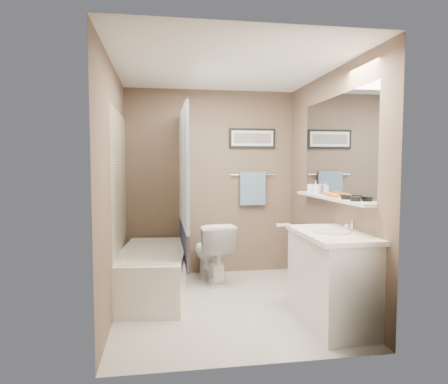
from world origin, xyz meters
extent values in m
plane|color=beige|center=(0.00, 0.00, 0.00)|extent=(2.50, 2.50, 0.00)
cube|color=white|center=(0.00, 0.00, 2.38)|extent=(2.20, 2.50, 0.04)
cube|color=brown|center=(0.00, 1.23, 1.20)|extent=(2.20, 0.04, 2.40)
cube|color=brown|center=(0.00, -1.23, 1.20)|extent=(2.20, 0.04, 2.40)
cube|color=brown|center=(-1.08, 0.00, 1.20)|extent=(0.04, 2.50, 2.40)
cube|color=brown|center=(1.08, 0.00, 1.20)|extent=(0.04, 2.50, 2.40)
cube|color=#C5B995|center=(-1.09, 0.50, 1.00)|extent=(0.02, 1.55, 2.00)
cylinder|color=silver|center=(-0.40, 0.50, 2.05)|extent=(0.02, 1.55, 0.02)
cube|color=white|center=(-0.40, 0.50, 1.40)|extent=(0.03, 1.45, 1.28)
cube|color=#262948|center=(-0.40, 0.50, 0.58)|extent=(0.03, 1.45, 0.36)
cube|color=silver|center=(1.09, -0.15, 1.62)|extent=(0.02, 1.60, 1.00)
cube|color=silver|center=(1.04, -0.15, 1.10)|extent=(0.12, 1.60, 0.03)
cylinder|color=silver|center=(0.55, 1.22, 1.30)|extent=(0.60, 0.02, 0.02)
cube|color=#85ADC2|center=(0.55, 1.20, 1.12)|extent=(0.34, 0.05, 0.44)
cube|color=black|center=(0.55, 1.23, 1.78)|extent=(0.62, 0.02, 0.26)
cube|color=white|center=(0.55, 1.22, 1.78)|extent=(0.56, 0.00, 0.20)
cube|color=#595959|center=(0.55, 1.22, 1.78)|extent=(0.50, 0.00, 0.13)
cube|color=silver|center=(0.55, -1.24, 1.00)|extent=(0.80, 0.02, 2.00)
cylinder|color=silver|center=(0.22, -1.19, 1.00)|extent=(0.10, 0.02, 0.02)
cube|color=white|center=(-0.75, 0.43, 0.25)|extent=(0.86, 1.57, 0.50)
cube|color=silver|center=(-0.75, 0.43, 0.50)|extent=(0.56, 1.36, 0.02)
imported|color=white|center=(-0.04, 0.85, 0.37)|extent=(0.53, 0.78, 0.74)
cube|color=white|center=(0.85, -0.65, 0.40)|extent=(0.53, 0.92, 0.80)
cube|color=white|center=(0.84, -0.65, 0.82)|extent=(0.54, 0.96, 0.04)
cylinder|color=silver|center=(0.83, -0.65, 0.85)|extent=(0.34, 0.34, 0.01)
cylinder|color=silver|center=(1.03, -0.65, 0.89)|extent=(0.02, 0.02, 0.10)
sphere|color=white|center=(1.03, -0.55, 0.87)|extent=(0.05, 0.05, 0.05)
cylinder|color=black|center=(1.04, -0.69, 1.14)|extent=(0.09, 0.09, 0.04)
cylinder|color=black|center=(1.04, -0.51, 1.14)|extent=(0.09, 0.09, 0.04)
cylinder|color=orange|center=(1.04, -0.24, 1.14)|extent=(0.05, 0.22, 0.04)
cylinder|color=#D7531E|center=(1.04, -0.13, 1.14)|extent=(0.04, 0.22, 0.04)
cube|color=pink|center=(1.04, 0.01, 1.12)|extent=(0.03, 0.16, 0.01)
cylinder|color=white|center=(1.04, 0.37, 1.17)|extent=(0.08, 0.08, 0.10)
imported|color=#999999|center=(1.04, 0.23, 1.18)|extent=(0.06, 0.07, 0.14)
camera|label=1|loc=(-0.65, -3.95, 1.44)|focal=32.00mm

